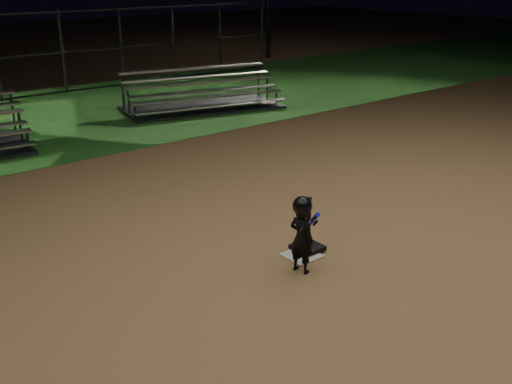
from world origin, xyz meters
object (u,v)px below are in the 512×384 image
object	(u,v)px
child_batter	(302,232)
bleacher_right	(202,101)
home_plate	(302,255)
batting_tee	(308,240)

from	to	relation	value
child_batter	bleacher_right	distance (m)	9.77
home_plate	batting_tee	distance (m)	0.25
home_plate	batting_tee	xyz separation A→B (m)	(0.18, 0.07, 0.16)
home_plate	child_batter	distance (m)	0.69
child_batter	bleacher_right	size ratio (longest dim) A/B	0.22
home_plate	bleacher_right	size ratio (longest dim) A/B	0.10
bleacher_right	home_plate	bearing A→B (deg)	-102.49
home_plate	child_batter	xyz separation A→B (m)	(-0.30, -0.30, 0.54)
bleacher_right	child_batter	bearing A→B (deg)	-103.30
child_batter	home_plate	bearing A→B (deg)	-57.72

